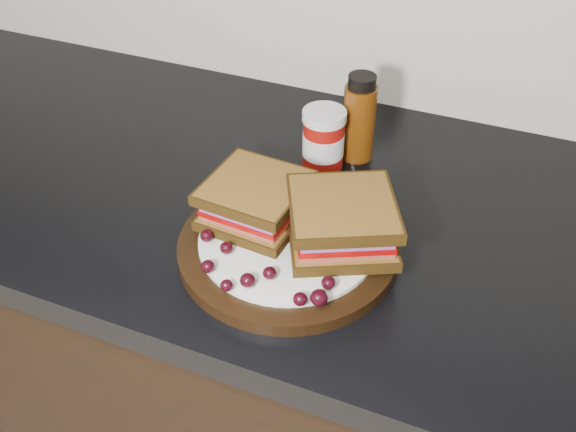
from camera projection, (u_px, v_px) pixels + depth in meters
name	position (u px, v px, depth m)	size (l,w,h in m)	color
base_cabinets	(272.00, 384.00, 1.23)	(3.96, 0.58, 0.86)	black
countertop	(267.00, 199.00, 0.94)	(3.98, 0.60, 0.04)	black
plate	(288.00, 247.00, 0.82)	(0.28, 0.28, 0.02)	black
sandwich_left	(256.00, 200.00, 0.82)	(0.12, 0.12, 0.06)	brown
sandwich_right	(342.00, 222.00, 0.79)	(0.13, 0.13, 0.06)	brown
grape_0	(207.00, 236.00, 0.80)	(0.02, 0.02, 0.02)	black
grape_1	(226.00, 248.00, 0.78)	(0.02, 0.02, 0.02)	black
grape_2	(208.00, 266.00, 0.76)	(0.02, 0.02, 0.02)	black
grape_3	(227.00, 285.00, 0.73)	(0.02, 0.02, 0.01)	black
grape_4	(248.00, 280.00, 0.74)	(0.02, 0.02, 0.02)	black
grape_5	(270.00, 273.00, 0.75)	(0.02, 0.02, 0.02)	black
grape_6	(300.00, 299.00, 0.72)	(0.02, 0.02, 0.02)	black
grape_7	(319.00, 298.00, 0.71)	(0.02, 0.02, 0.02)	black
grape_8	(328.00, 283.00, 0.74)	(0.02, 0.02, 0.02)	black
grape_9	(321.00, 265.00, 0.76)	(0.02, 0.02, 0.02)	black
grape_10	(361.00, 251.00, 0.78)	(0.02, 0.02, 0.02)	black
grape_11	(334.00, 238.00, 0.79)	(0.02, 0.02, 0.02)	black
grape_12	(343.00, 228.00, 0.81)	(0.02, 0.02, 0.02)	black
grape_13	(270.00, 191.00, 0.87)	(0.02, 0.02, 0.02)	black
grape_14	(249.00, 205.00, 0.85)	(0.02, 0.02, 0.02)	black
grape_15	(249.00, 221.00, 0.82)	(0.02, 0.02, 0.02)	black
grape_16	(221.00, 225.00, 0.81)	(0.02, 0.02, 0.02)	black
grape_17	(262.00, 207.00, 0.84)	(0.02, 0.02, 0.02)	black
grape_18	(240.00, 205.00, 0.84)	(0.02, 0.02, 0.02)	black
grape_19	(230.00, 210.00, 0.84)	(0.02, 0.02, 0.02)	black
condiment_jar	(323.00, 140.00, 0.94)	(0.06, 0.06, 0.09)	#99100B
oil_bottle	(359.00, 118.00, 0.95)	(0.05, 0.05, 0.14)	#512708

